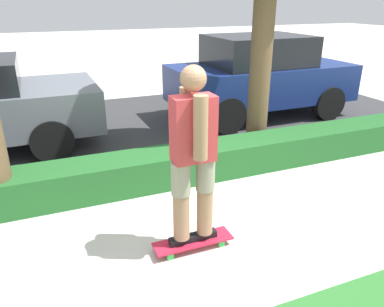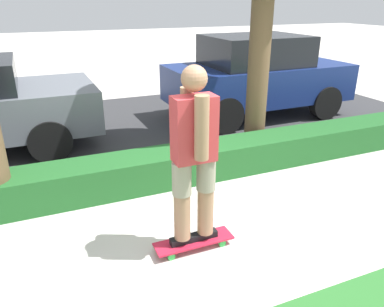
% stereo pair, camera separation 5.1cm
% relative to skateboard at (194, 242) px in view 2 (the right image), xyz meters
% --- Properties ---
extents(ground_plane, '(60.00, 60.00, 0.00)m').
position_rel_skateboard_xyz_m(ground_plane, '(0.36, -0.03, -0.08)').
color(ground_plane, beige).
extents(street_asphalt, '(12.99, 5.00, 0.01)m').
position_rel_skateboard_xyz_m(street_asphalt, '(0.36, 4.17, -0.07)').
color(street_asphalt, '#38383A').
rests_on(street_asphalt, ground_plane).
extents(hedge_row, '(12.99, 0.60, 0.47)m').
position_rel_skateboard_xyz_m(hedge_row, '(0.36, 1.57, 0.16)').
color(hedge_row, '#236028').
rests_on(hedge_row, ground_plane).
extents(skateboard, '(0.85, 0.24, 0.10)m').
position_rel_skateboard_xyz_m(skateboard, '(0.00, 0.00, 0.00)').
color(skateboard, red).
rests_on(skateboard, ground_plane).
extents(skater_person, '(0.52, 0.47, 1.83)m').
position_rel_skateboard_xyz_m(skater_person, '(0.00, 0.00, 0.99)').
color(skater_person, black).
rests_on(skater_person, skateboard).
extents(parked_car_middle, '(3.95, 1.88, 1.74)m').
position_rel_skateboard_xyz_m(parked_car_middle, '(3.19, 3.98, 0.82)').
color(parked_car_middle, navy).
rests_on(parked_car_middle, ground_plane).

